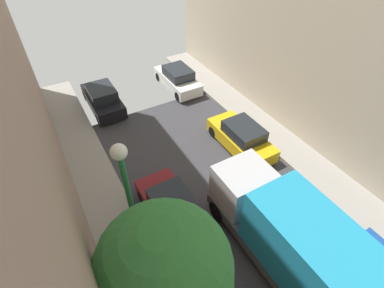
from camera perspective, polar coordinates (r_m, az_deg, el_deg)
parked_car_left_3 at (r=12.50m, az=-3.78°, el=-12.91°), size 1.78×4.20×1.57m
parked_car_left_4 at (r=19.66m, az=-17.26°, el=8.59°), size 1.78×4.20×1.57m
parked_car_right_3 at (r=15.92m, az=9.78°, el=1.28°), size 1.78×4.20×1.57m
parked_car_right_4 at (r=21.03m, az=-2.85°, el=12.77°), size 1.78×4.20×1.57m
delivery_truck at (r=11.11m, az=18.43°, el=-16.77°), size 2.26×6.60×3.38m
street_tree_0 at (r=6.93m, az=-5.60°, el=-23.53°), size 3.11×3.11×6.07m
lamp_post at (r=8.69m, az=-12.16°, el=-10.87°), size 0.44×0.44×6.13m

